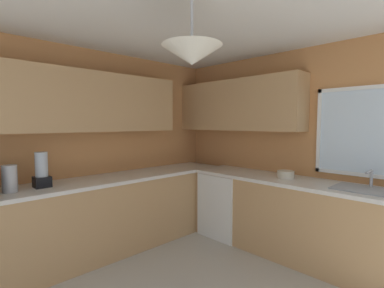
# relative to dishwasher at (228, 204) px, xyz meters

# --- Properties ---
(room_shell) EXTENTS (3.97, 4.06, 2.52)m
(room_shell) POSITION_rel_dishwasher_xyz_m (0.14, -1.05, 1.37)
(room_shell) COLOR #C6844C
(room_shell) RESTS_ON ground_plane
(counter_run_left) EXTENTS (0.65, 3.67, 0.90)m
(counter_run_left) POSITION_rel_dishwasher_xyz_m (-0.66, -1.63, 0.02)
(counter_run_left) COLOR tan
(counter_run_left) RESTS_ON ground_plane
(counter_run_back) EXTENTS (3.06, 0.65, 0.90)m
(counter_run_back) POSITION_rel_dishwasher_xyz_m (1.17, 0.03, 0.02)
(counter_run_back) COLOR tan
(counter_run_back) RESTS_ON ground_plane
(dishwasher) EXTENTS (0.60, 0.60, 0.86)m
(dishwasher) POSITION_rel_dishwasher_xyz_m (0.00, 0.00, 0.00)
(dishwasher) COLOR white
(dishwasher) RESTS_ON ground_plane
(kettle) EXTENTS (0.13, 0.13, 0.26)m
(kettle) POSITION_rel_dishwasher_xyz_m (-0.64, -2.47, 0.60)
(kettle) COLOR #B7B7BC
(kettle) RESTS_ON counter_run_left
(sink_assembly) EXTENTS (0.57, 0.40, 0.19)m
(sink_assembly) POSITION_rel_dishwasher_xyz_m (1.68, 0.04, 0.48)
(sink_assembly) COLOR #9EA0A5
(sink_assembly) RESTS_ON counter_run_back
(bowl) EXTENTS (0.19, 0.19, 0.09)m
(bowl) POSITION_rel_dishwasher_xyz_m (0.84, 0.03, 0.52)
(bowl) COLOR beige
(bowl) RESTS_ON counter_run_back
(blender_appliance) EXTENTS (0.15, 0.15, 0.36)m
(blender_appliance) POSITION_rel_dishwasher_xyz_m (-0.66, -2.18, 0.63)
(blender_appliance) COLOR black
(blender_appliance) RESTS_ON counter_run_left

